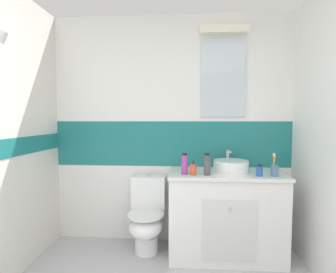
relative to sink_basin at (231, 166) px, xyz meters
name	(u,v)px	position (x,y,z in m)	size (l,w,h in m)	color
wall_back_tiled	(172,129)	(-0.60, 0.32, 0.35)	(3.20, 0.20, 2.50)	white
vanity_cabinet	(225,213)	(-0.05, 0.00, -0.49)	(1.12, 0.57, 0.85)	white
sink_basin	(231,166)	(0.00, 0.00, 0.00)	(0.34, 0.39, 0.20)	white
toilet	(147,217)	(-0.85, 0.03, -0.55)	(0.37, 0.50, 0.78)	white
toothbrush_cup	(274,170)	(0.37, -0.16, 0.00)	(0.07, 0.07, 0.21)	#4C7299
soap_dispenser	(193,169)	(-0.38, -0.16, -0.01)	(0.06, 0.06, 0.15)	#D84C33
shampoo_bottle_tall	(207,165)	(-0.25, -0.15, 0.04)	(0.06, 0.06, 0.21)	#4C4C51
mouthwash_bottle	(185,164)	(-0.46, -0.13, 0.03)	(0.06, 0.06, 0.20)	#993F99
lotion_bottle_short	(259,171)	(0.23, -0.16, -0.01)	(0.06, 0.06, 0.11)	#2659B2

